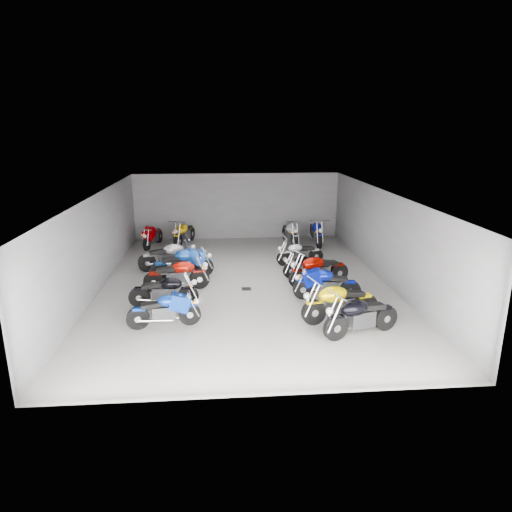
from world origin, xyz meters
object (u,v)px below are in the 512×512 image
object	(u,v)px
motorcycle_left_b	(165,310)
motorcycle_back_e	(290,233)
motorcycle_right_d	(318,270)
motorcycle_back_f	(316,232)
motorcycle_left_e	(183,264)
motorcycle_right_e	(306,265)
motorcycle_left_c	(165,291)
motorcycle_left_d	(177,275)
drain_grate	(246,289)
motorcycle_right_f	(299,253)
motorcycle_right_b	(339,302)
motorcycle_back_a	(153,236)
motorcycle_right_c	(326,284)
motorcycle_left_f	(168,256)
motorcycle_back_b	(184,233)
motorcycle_right_a	(361,316)

from	to	relation	value
motorcycle_left_b	motorcycle_back_e	bearing A→B (deg)	143.60
motorcycle_right_d	motorcycle_back_f	bearing A→B (deg)	-29.60
motorcycle_left_e	motorcycle_back_f	world-z (taller)	motorcycle_back_f
motorcycle_right_e	motorcycle_back_e	xyz separation A→B (m)	(0.14, 4.74, 0.11)
motorcycle_left_c	motorcycle_left_d	bearing A→B (deg)	172.62
drain_grate	motorcycle_left_d	distance (m)	2.39
motorcycle_right_e	motorcycle_left_d	bearing A→B (deg)	88.23
motorcycle_left_b	motorcycle_right_f	distance (m)	7.35
motorcycle_right_b	motorcycle_back_a	distance (m)	11.04
motorcycle_right_b	motorcycle_right_f	distance (m)	5.61
drain_grate	motorcycle_back_a	world-z (taller)	motorcycle_back_a
motorcycle_left_b	drain_grate	bearing A→B (deg)	132.32
motorcycle_left_d	motorcycle_right_c	world-z (taller)	motorcycle_left_d
motorcycle_left_b	motorcycle_back_a	bearing A→B (deg)	-177.72
motorcycle_back_f	motorcycle_right_d	bearing A→B (deg)	80.41
drain_grate	motorcycle_back_a	distance (m)	7.27
motorcycle_left_c	motorcycle_right_c	distance (m)	5.09
motorcycle_left_f	motorcycle_back_e	bearing A→B (deg)	109.99
motorcycle_right_b	motorcycle_back_e	bearing A→B (deg)	-13.01
motorcycle_right_c	motorcycle_left_b	bearing A→B (deg)	117.50
motorcycle_back_f	motorcycle_back_b	bearing A→B (deg)	-2.01
motorcycle_left_c	motorcycle_right_b	xyz separation A→B (m)	(5.08, -1.46, 0.05)
drain_grate	motorcycle_left_f	world-z (taller)	motorcycle_left_f
motorcycle_left_e	motorcycle_right_b	xyz separation A→B (m)	(4.73, -4.16, 0.00)
motorcycle_left_c	motorcycle_back_e	distance (m)	8.90
motorcycle_right_d	motorcycle_right_e	bearing A→B (deg)	-4.69
motorcycle_left_c	motorcycle_right_c	world-z (taller)	motorcycle_right_c
motorcycle_right_f	motorcycle_back_f	bearing A→B (deg)	-34.36
drain_grate	motorcycle_left_c	xyz separation A→B (m)	(-2.60, -1.42, 0.51)
motorcycle_right_b	motorcycle_right_d	distance (m)	3.07
motorcycle_right_f	motorcycle_back_b	xyz separation A→B (m)	(-4.86, 3.55, 0.08)
drain_grate	motorcycle_right_e	size ratio (longest dim) A/B	0.17
motorcycle_left_c	motorcycle_right_a	world-z (taller)	motorcycle_right_a
motorcycle_back_e	drain_grate	bearing A→B (deg)	60.95
motorcycle_right_b	motorcycle_back_e	world-z (taller)	motorcycle_right_b
motorcycle_left_f	motorcycle_right_c	world-z (taller)	motorcycle_left_f
motorcycle_back_a	motorcycle_back_b	distance (m)	1.45
drain_grate	motorcycle_right_f	world-z (taller)	motorcycle_right_f
motorcycle_right_a	motorcycle_back_e	bearing A→B (deg)	-16.49
motorcycle_left_f	motorcycle_right_c	xyz separation A→B (m)	(5.36, -3.64, -0.02)
drain_grate	motorcycle_right_c	distance (m)	2.81
motorcycle_right_a	motorcycle_right_d	bearing A→B (deg)	-14.84
motorcycle_right_b	motorcycle_back_e	xyz separation A→B (m)	(-0.05, 8.80, -0.01)
motorcycle_left_b	motorcycle_left_f	world-z (taller)	motorcycle_left_f
motorcycle_right_e	motorcycle_right_f	size ratio (longest dim) A/B	0.94
drain_grate	motorcycle_right_c	bearing A→B (deg)	-25.66
motorcycle_back_a	drain_grate	bearing A→B (deg)	136.90
motorcycle_left_d	motorcycle_back_b	bearing A→B (deg)	174.51
motorcycle_left_b	motorcycle_right_a	xyz separation A→B (m)	(5.24, -0.95, 0.06)
motorcycle_left_b	motorcycle_right_f	bearing A→B (deg)	132.27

